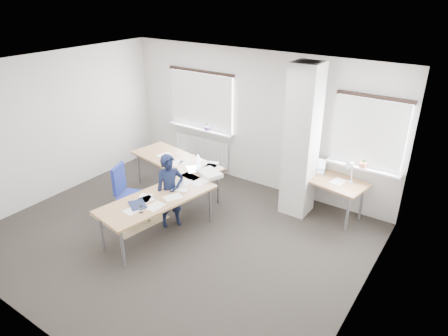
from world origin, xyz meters
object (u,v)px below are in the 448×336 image
Objects in this scene: desk_side at (327,180)px; task_chair at (132,205)px; person at (170,191)px; desk_main at (170,179)px.

desk_side is 3.57m from task_chair.
person reaches higher than task_chair.
desk_main is at bearing 32.13° from task_chair.
person is at bearing -0.33° from task_chair.
desk_side is 2.83m from person.
desk_main is at bearing -135.95° from desk_side.
desk_side is 1.11× the size of person.
desk_side reaches higher than desk_main.
person reaches higher than desk_side.
person is at bearing -127.58° from desk_side.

